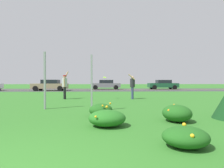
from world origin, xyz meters
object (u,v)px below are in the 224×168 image
car_dark_green_leftmost (163,84)px  car_tan_center_right (50,85)px  sign_post_by_roadside (92,83)px  car_gray_center_left (106,85)px  sign_post_near_path (45,80)px  person_thrower_red_cap_gray_shirt (65,84)px  person_catcher_dark_shirt (132,85)px  frisbee_lime (105,77)px

car_dark_green_leftmost → car_tan_center_right: 16.78m
sign_post_by_roadside → car_gray_center_left: 19.91m
sign_post_near_path → car_dark_green_leftmost: size_ratio=0.58×
person_thrower_red_cap_gray_shirt → car_dark_green_leftmost: (11.84, 14.83, -0.30)m
person_thrower_red_cap_gray_shirt → car_dark_green_leftmost: bearing=51.4°
person_thrower_red_cap_gray_shirt → person_catcher_dark_shirt: size_ratio=1.10×
car_tan_center_right → frisbee_lime: bearing=-56.9°
person_catcher_dark_shirt → car_tan_center_right: person_catcher_dark_shirt is taller
sign_post_by_roadside → person_thrower_red_cap_gray_shirt: (-2.31, 5.06, -0.15)m
car_gray_center_left → sign_post_by_roadside: bearing=-91.6°
sign_post_near_path → frisbee_lime: 5.03m
sign_post_near_path → car_dark_green_leftmost: bearing=58.7°
sign_post_near_path → frisbee_lime: (2.67, 4.26, 0.23)m
frisbee_lime → car_gray_center_left: frisbee_lime is taller
car_dark_green_leftmost → car_gray_center_left: (-8.98, 0.00, 0.00)m
sign_post_by_roadside → car_gray_center_left: size_ratio=0.53×
sign_post_by_roadside → car_gray_center_left: bearing=88.4°
sign_post_by_roadside → person_catcher_dark_shirt: (2.46, 4.97, -0.21)m
sign_post_by_roadside → car_dark_green_leftmost: sign_post_by_roadside is taller
sign_post_by_roadside → car_dark_green_leftmost: 22.06m
sign_post_near_path → car_gray_center_left: (2.72, 19.25, -0.55)m
car_tan_center_right → car_gray_center_left: bearing=27.0°
frisbee_lime → car_gray_center_left: (0.05, 14.99, -0.78)m
sign_post_by_roadside → person_catcher_dark_shirt: bearing=63.6°
car_gray_center_left → frisbee_lime: bearing=-90.2°
frisbee_lime → car_gray_center_left: 15.01m
car_dark_green_leftmost → person_thrower_red_cap_gray_shirt: bearing=-128.6°
sign_post_near_path → car_dark_green_leftmost: 22.53m
person_thrower_red_cap_gray_shirt → frisbee_lime: (2.81, -0.16, 0.48)m
sign_post_near_path → sign_post_by_roadside: bearing=-16.6°
car_gray_center_left → sign_post_near_path: bearing=-98.0°
frisbee_lime → car_tan_center_right: bearing=123.1°
sign_post_by_roadside → frisbee_lime: size_ratio=9.72×
car_dark_green_leftmost → car_gray_center_left: bearing=180.0°
car_dark_green_leftmost → person_catcher_dark_shirt: bearing=-115.3°
person_thrower_red_cap_gray_shirt → car_gray_center_left: size_ratio=0.44×
sign_post_near_path → person_thrower_red_cap_gray_shirt: size_ratio=1.32×
person_thrower_red_cap_gray_shirt → car_gray_center_left: (2.86, 14.83, -0.30)m
car_dark_green_leftmost → car_tan_center_right: size_ratio=1.00×
person_catcher_dark_shirt → car_dark_green_leftmost: (7.07, 14.93, -0.24)m
person_thrower_red_cap_gray_shirt → person_catcher_dark_shirt: 4.77m
person_catcher_dark_shirt → car_dark_green_leftmost: size_ratio=0.40×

